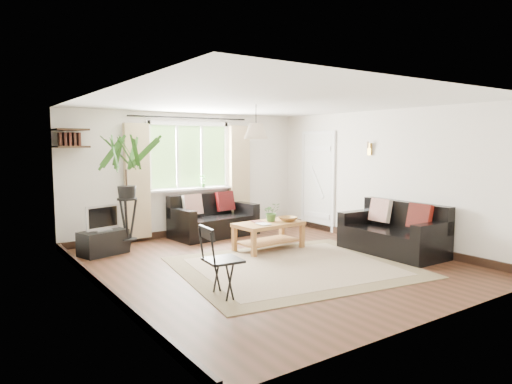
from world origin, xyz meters
TOP-DOWN VIEW (x-y plane):
  - floor at (0.00, 0.00)m, footprint 5.50×5.50m
  - ceiling at (0.00, 0.00)m, footprint 5.50×5.50m
  - wall_back at (0.00, 2.75)m, footprint 5.00×0.02m
  - wall_front at (0.00, -2.75)m, footprint 5.00×0.02m
  - wall_left at (-2.50, 0.00)m, footprint 0.02×5.50m
  - wall_right at (2.50, 0.00)m, footprint 0.02×5.50m
  - rug at (0.13, -0.37)m, footprint 3.60×3.22m
  - window at (0.00, 2.71)m, footprint 2.50×0.16m
  - door at (2.47, 1.70)m, footprint 0.06×0.96m
  - corner_shelf at (-2.25, 2.50)m, footprint 0.50×0.50m
  - pendant_lamp at (0.00, 0.40)m, footprint 0.36×0.36m
  - wall_sconce at (2.43, 0.30)m, footprint 0.12×0.12m
  - sofa_back at (0.30, 2.28)m, footprint 1.73×0.99m
  - sofa_right at (2.02, -0.61)m, footprint 1.70×0.86m
  - coffee_table at (0.49, 0.74)m, footprint 1.19×0.70m
  - table_plant at (0.59, 0.79)m, footprint 0.35×0.32m
  - bowl at (0.83, 0.65)m, footprint 0.36×0.36m
  - book_a at (0.21, 0.61)m, footprint 0.18×0.24m
  - book_b at (0.25, 0.85)m, footprint 0.20×0.25m
  - tv_stand at (-1.93, 1.99)m, footprint 0.82×0.60m
  - tv at (-1.93, 1.99)m, footprint 0.60×0.34m
  - palm_stand at (-1.53, 1.93)m, footprint 0.78×0.78m
  - folding_chair at (-1.36, -0.90)m, footprint 0.48×0.48m
  - sill_plant at (0.25, 2.63)m, footprint 0.14×0.10m

SIDE VIEW (x-z plane):
  - floor at x=0.00m, z-range 0.00..0.00m
  - rug at x=0.13m, z-range 0.00..0.02m
  - tv_stand at x=-1.93m, z-range 0.00..0.40m
  - coffee_table at x=0.49m, z-range 0.00..0.47m
  - sofa_back at x=0.30m, z-range 0.00..0.78m
  - sofa_right at x=2.02m, z-range 0.00..0.80m
  - folding_chair at x=-1.36m, z-range 0.00..0.85m
  - book_a at x=0.21m, z-range 0.47..0.49m
  - book_b at x=0.25m, z-range 0.47..0.50m
  - bowl at x=0.83m, z-range 0.47..0.55m
  - tv at x=-1.93m, z-range 0.40..0.83m
  - table_plant at x=0.59m, z-range 0.47..0.79m
  - palm_stand at x=-1.53m, z-range 0.00..1.96m
  - door at x=2.47m, z-range -0.03..2.03m
  - sill_plant at x=0.25m, z-range 0.93..1.20m
  - wall_back at x=0.00m, z-range 0.00..2.40m
  - wall_front at x=0.00m, z-range 0.00..2.40m
  - wall_left at x=-2.50m, z-range 0.00..2.40m
  - wall_right at x=2.50m, z-range 0.00..2.40m
  - window at x=0.00m, z-range 0.47..2.63m
  - wall_sconce at x=2.43m, z-range 1.60..1.88m
  - corner_shelf at x=-2.25m, z-range 1.72..2.06m
  - pendant_lamp at x=0.00m, z-range 1.78..2.32m
  - ceiling at x=0.00m, z-range 2.40..2.40m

